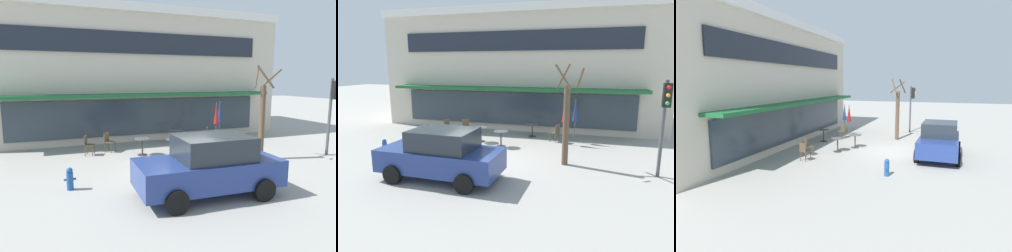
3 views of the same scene
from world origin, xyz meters
TOP-DOWN VIEW (x-y plane):
  - ground_plane at (0.00, 0.00)m, footprint 80.00×80.00m
  - building_facade at (0.00, 9.96)m, footprint 17.06×9.10m
  - cafe_table_near_wall at (1.39, 4.80)m, footprint 0.70×0.70m
  - cafe_table_streetside at (0.33, 2.40)m, footprint 0.70×0.70m
  - cafe_table_by_tree at (-0.94, 2.99)m, footprint 0.70×0.70m
  - patio_umbrella_green_folded at (3.20, 3.72)m, footprint 0.28×0.28m
  - patio_umbrella_cream_folded at (3.68, 4.21)m, footprint 0.28×0.28m
  - cafe_chair_0 at (-2.24, 4.18)m, footprint 0.57×0.57m
  - cafe_chair_1 at (2.75, 4.08)m, footprint 0.54×0.54m
  - cafe_chair_2 at (-3.21, 3.84)m, footprint 0.51×0.51m
  - parked_sedan at (-0.40, -2.17)m, footprint 4.25×2.11m
  - street_tree at (3.54, 0.56)m, footprint 1.11×1.10m
  - traffic_light_pole at (6.83, 0.04)m, footprint 0.26×0.44m
  - fire_hydrant at (-4.18, -0.31)m, footprint 0.36×0.20m

SIDE VIEW (x-z plane):
  - ground_plane at x=0.00m, z-range 0.00..0.00m
  - fire_hydrant at x=-4.18m, z-range 0.00..0.71m
  - cafe_table_near_wall at x=1.39m, z-range 0.14..0.90m
  - cafe_table_streetside at x=0.33m, z-range 0.14..0.90m
  - cafe_table_by_tree at x=-0.94m, z-range 0.14..0.90m
  - cafe_chair_0 at x=-2.24m, z-range 0.08..0.97m
  - cafe_chair_1 at x=2.75m, z-range 0.08..0.97m
  - cafe_chair_2 at x=-3.21m, z-range 0.08..0.97m
  - parked_sedan at x=-0.40m, z-range 0.00..1.76m
  - patio_umbrella_green_folded at x=3.20m, z-range 0.53..2.73m
  - patio_umbrella_cream_folded at x=3.68m, z-range 0.53..2.73m
  - street_tree at x=3.54m, z-range -0.21..3.72m
  - traffic_light_pole at x=6.83m, z-range 0.60..4.00m
  - building_facade at x=0.00m, z-range 0.00..7.25m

